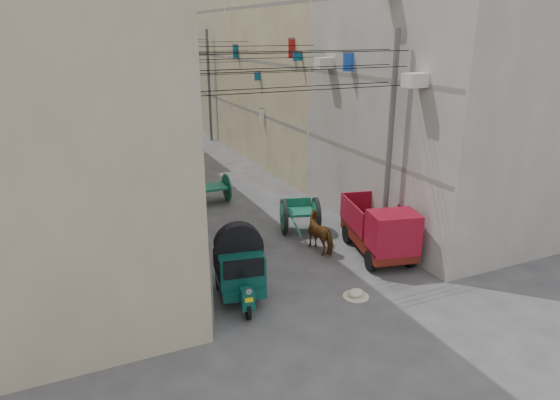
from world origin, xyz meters
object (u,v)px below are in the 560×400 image
distant_car_green (125,114)px  horse (322,233)px  second_cart (212,189)px  feed_sack (356,293)px  mini_truck (382,233)px  distant_car_white (169,174)px  auto_rickshaw (239,264)px  tonga_cart (300,215)px  distant_car_grey (162,120)px

distant_car_green → horse: bearing=77.1°
second_cart → feed_sack: second_cart is taller
mini_truck → distant_car_white: size_ratio=1.20×
auto_rickshaw → horse: size_ratio=1.64×
tonga_cart → mini_truck: size_ratio=0.85×
feed_sack → tonga_cart: bearing=81.9°
distant_car_white → distant_car_grey: 17.14m
second_cart → distant_car_white: (-1.21, 3.96, -0.15)m
auto_rickshaw → distant_car_white: size_ratio=0.82×
tonga_cart → distant_car_grey: bearing=106.7°
tonga_cart → second_cart: (-2.20, 5.03, -0.03)m
feed_sack → distant_car_white: distant_car_white is taller
second_cart → distant_car_white: second_cart is taller
tonga_cart → mini_truck: bearing=-50.4°
horse → feed_sack: bearing=68.8°
mini_truck → distant_car_grey: 29.42m
mini_truck → distant_car_grey: size_ratio=1.02×
second_cart → auto_rickshaw: bearing=-102.0°
tonga_cart → distant_car_white: (-3.41, 8.99, -0.18)m
mini_truck → distant_car_green: size_ratio=0.99×
feed_sack → distant_car_green: size_ratio=0.13×
feed_sack → distant_car_white: bearing=100.3°
tonga_cart → distant_car_grey: size_ratio=0.86×
second_cart → feed_sack: (1.42, -10.50, -0.59)m
feed_sack → horse: horse is taller
tonga_cart → horse: (-0.05, -1.93, -0.05)m
distant_car_grey → distant_car_green: distant_car_grey is taller
distant_car_grey → distant_car_white: bearing=-81.4°
distant_car_white → feed_sack: bearing=99.4°
distant_car_grey → distant_car_green: (-2.34, 5.23, -0.06)m
auto_rickshaw → distant_car_grey: (3.84, 29.77, -0.45)m
distant_car_white → distant_car_grey: (3.17, 16.84, 0.08)m
second_cart → distant_car_grey: size_ratio=0.39×
mini_truck → distant_car_green: bearing=109.6°
horse → distant_car_grey: (-0.19, 27.76, -0.06)m
auto_rickshaw → horse: auto_rickshaw is taller
tonga_cart → horse: size_ratio=2.04×
distant_car_white → distant_car_grey: distant_car_grey is taller
mini_truck → distant_car_grey: (-1.77, 29.37, -0.36)m
tonga_cart → mini_truck: 3.86m
horse → second_cart: bearing=-82.4°
tonga_cart → distant_car_green: bearing=110.9°
auto_rickshaw → tonga_cart: 5.68m
feed_sack → distant_car_green: bearing=92.8°
second_cart → horse: (2.15, -6.96, -0.02)m
auto_rickshaw → distant_car_white: 12.95m
distant_car_white → distant_car_green: size_ratio=0.83×
horse → distant_car_green: (-2.53, 32.99, -0.12)m
tonga_cart → horse: bearing=-75.2°
distant_car_green → distant_car_grey: bearing=96.8°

